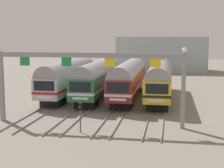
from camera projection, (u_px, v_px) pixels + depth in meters
ground_plane at (113, 98)px, 43.55m from camera, size 160.00×160.00×0.00m
track_bed at (129, 80)px, 60.12m from camera, size 13.37×70.00×0.15m
commuter_train_stainless at (69, 76)px, 44.17m from camera, size 2.88×18.06×4.77m
commuter_train_green at (98, 77)px, 43.50m from camera, size 2.88×18.06×4.77m
commuter_train_maroon at (129, 77)px, 42.83m from camera, size 2.88×18.06×4.77m
commuter_train_yellow at (160, 78)px, 42.16m from camera, size 2.88×18.06×5.05m
catenary_gantry at (88, 68)px, 29.66m from camera, size 17.10×0.44×6.97m
yard_signal_mast at (80, 112)px, 27.42m from camera, size 0.28×0.35×2.52m
maintenance_building at (162, 54)px, 77.83m from camera, size 20.06×10.00×7.88m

